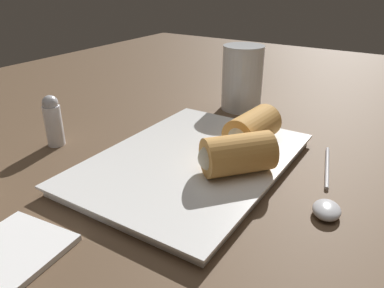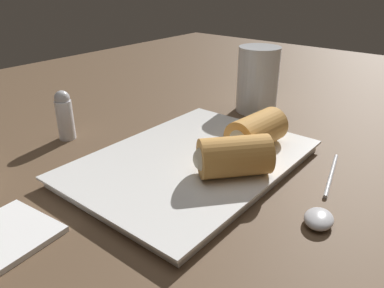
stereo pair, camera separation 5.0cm
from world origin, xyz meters
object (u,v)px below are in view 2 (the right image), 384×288
salt_shaker (65,115)px  serving_plate (192,162)px  spoon (321,210)px  drinking_glass (258,80)px

salt_shaker → serving_plate: bearing=-77.1°
spoon → salt_shaker: 38.59cm
serving_plate → spoon: bearing=-88.6°
serving_plate → spoon: size_ratio=1.70×
drinking_glass → salt_shaker: drinking_glass is taller
spoon → salt_shaker: size_ratio=2.41×
spoon → salt_shaker: bearing=97.8°
serving_plate → spoon: 17.25cm
serving_plate → salt_shaker: (-4.77, 20.86, 3.07)cm
spoon → drinking_glass: drinking_glass is taller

